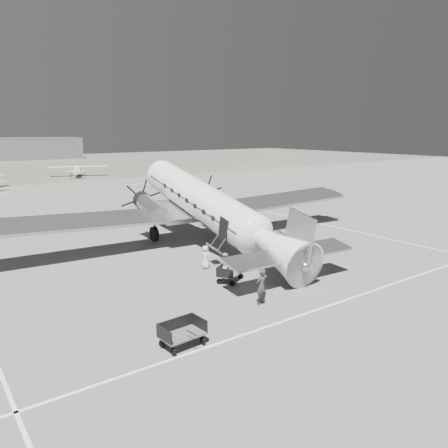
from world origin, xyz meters
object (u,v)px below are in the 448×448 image
(hangar_main, at_px, (7,149))
(light_plane_right, at_px, (77,171))
(dc3_airliner, at_px, (209,209))
(passenger, at_px, (205,257))
(ramp_agent, at_px, (225,266))
(baggage_cart_near, at_px, (230,273))
(baggage_cart_far, at_px, (182,334))
(ground_crew, at_px, (261,287))

(hangar_main, relative_size, light_plane_right, 3.76)
(dc3_airliner, bearing_deg, passenger, -122.83)
(ramp_agent, bearing_deg, passenger, -13.69)
(baggage_cart_near, distance_m, baggage_cart_far, 8.33)
(hangar_main, xyz_separation_m, dc3_airliner, (-6.68, -120.78, -0.24))
(hangar_main, height_order, ground_crew, hangar_main)
(baggage_cart_near, relative_size, ground_crew, 0.96)
(ground_crew, bearing_deg, dc3_airliner, -119.36)
(ground_crew, xyz_separation_m, ramp_agent, (0.81, 4.36, -0.14))
(baggage_cart_far, distance_m, passenger, 10.58)
(light_plane_right, xyz_separation_m, ramp_agent, (-11.72, -65.53, -0.34))
(baggage_cart_near, xyz_separation_m, ground_crew, (-0.78, -3.76, 0.44))
(ground_crew, xyz_separation_m, passenger, (0.95, 6.72, -0.19))
(baggage_cart_near, relative_size, baggage_cart_far, 0.96)
(light_plane_right, xyz_separation_m, ground_crew, (-12.54, -69.89, -0.20))
(hangar_main, xyz_separation_m, ramp_agent, (-9.94, -127.40, -2.48))
(dc3_airliner, bearing_deg, ground_crew, -106.97)
(ground_crew, bearing_deg, baggage_cart_far, 6.29)
(hangar_main, relative_size, passenger, 27.22)
(hangar_main, bearing_deg, baggage_cart_far, -97.01)
(baggage_cart_far, bearing_deg, hangar_main, 79.12)
(dc3_airliner, xyz_separation_m, baggage_cart_near, (-3.30, -7.22, -2.54))
(ground_crew, relative_size, passenger, 1.25)
(baggage_cart_far, distance_m, ramp_agent, 8.75)
(baggage_cart_far, height_order, ground_crew, ground_crew)
(light_plane_right, relative_size, baggage_cart_far, 5.78)
(baggage_cart_near, bearing_deg, hangar_main, 54.43)
(baggage_cart_far, bearing_deg, dc3_airliner, 48.34)
(dc3_airliner, height_order, passenger, dc3_airliner)
(ramp_agent, bearing_deg, hangar_main, -14.77)
(passenger, bearing_deg, ground_crew, 150.15)
(baggage_cart_near, distance_m, passenger, 2.98)
(passenger, bearing_deg, baggage_cart_near, 154.84)
(baggage_cart_near, bearing_deg, ground_crew, -132.81)
(hangar_main, xyz_separation_m, baggage_cart_near, (-9.98, -128.00, -2.78))
(dc3_airliner, height_order, baggage_cart_near, dc3_airliner)
(hangar_main, xyz_separation_m, ground_crew, (-10.76, -131.76, -2.34))
(hangar_main, relative_size, baggage_cart_near, 22.72)
(baggage_cart_far, bearing_deg, passenger, 47.55)
(baggage_cart_far, xyz_separation_m, ground_crew, (5.64, 1.54, 0.42))
(baggage_cart_near, xyz_separation_m, baggage_cart_far, (-6.42, -5.31, 0.02))
(dc3_airliner, xyz_separation_m, light_plane_right, (8.46, 58.90, -1.90))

